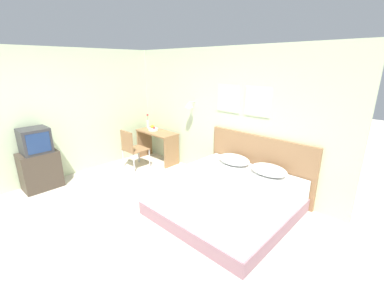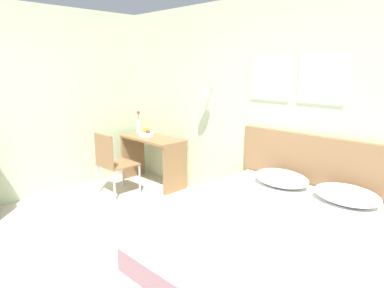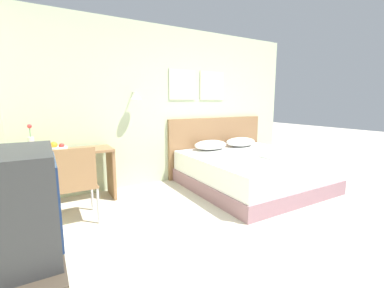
# 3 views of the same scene
# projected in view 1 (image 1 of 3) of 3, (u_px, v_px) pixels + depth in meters

# --- Properties ---
(ground_plane) EXTENTS (24.00, 24.00, 0.00)m
(ground_plane) POSITION_uv_depth(u_px,v_px,m) (101.00, 227.00, 3.84)
(ground_plane) COLOR beige
(wall_back) EXTENTS (5.35, 0.31, 2.65)m
(wall_back) POSITION_uv_depth(u_px,v_px,m) (215.00, 115.00, 5.28)
(wall_back) COLOR beige
(wall_back) RESTS_ON ground_plane
(wall_left) EXTENTS (0.06, 5.65, 2.65)m
(wall_left) POSITION_uv_depth(u_px,v_px,m) (24.00, 120.00, 4.83)
(wall_left) COLOR beige
(wall_left) RESTS_ON ground_plane
(bed) EXTENTS (1.97, 1.97, 0.55)m
(bed) POSITION_uv_depth(u_px,v_px,m) (225.00, 198.00, 4.14)
(bed) COLOR gray
(bed) RESTS_ON ground_plane
(headboard) EXTENTS (2.09, 0.06, 1.10)m
(headboard) POSITION_uv_depth(u_px,v_px,m) (259.00, 164.00, 4.76)
(headboard) COLOR #8E6642
(headboard) RESTS_ON ground_plane
(pillow_left) EXTENTS (0.62, 0.42, 0.17)m
(pillow_left) POSITION_uv_depth(u_px,v_px,m) (234.00, 160.00, 4.76)
(pillow_left) COLOR white
(pillow_left) RESTS_ON bed
(pillow_right) EXTENTS (0.62, 0.42, 0.17)m
(pillow_right) POSITION_uv_depth(u_px,v_px,m) (269.00, 170.00, 4.30)
(pillow_right) COLOR white
(pillow_right) RESTS_ON bed
(folded_towel_near_foot) EXTENTS (0.30, 0.28, 0.06)m
(folded_towel_near_foot) POSITION_uv_depth(u_px,v_px,m) (219.00, 189.00, 3.78)
(folded_towel_near_foot) COLOR white
(folded_towel_near_foot) RESTS_ON bed
(desk) EXTENTS (1.09, 0.48, 0.75)m
(desk) POSITION_uv_depth(u_px,v_px,m) (157.00, 141.00, 6.32)
(desk) COLOR #8E6642
(desk) RESTS_ON ground_plane
(desk_chair) EXTENTS (0.47, 0.47, 0.91)m
(desk_chair) POSITION_uv_depth(u_px,v_px,m) (131.00, 147.00, 5.83)
(desk_chair) COLOR #8E6642
(desk_chair) RESTS_ON ground_plane
(fruit_bowl) EXTENTS (0.24, 0.24, 0.13)m
(fruit_bowl) POSITION_uv_depth(u_px,v_px,m) (153.00, 129.00, 6.34)
(fruit_bowl) COLOR silver
(fruit_bowl) RESTS_ON desk
(flower_vase) EXTENTS (0.08, 0.08, 0.37)m
(flower_vase) POSITION_uv_depth(u_px,v_px,m) (148.00, 123.00, 6.55)
(flower_vase) COLOR silver
(flower_vase) RESTS_ON desk
(tv_stand) EXTENTS (0.47, 0.66, 0.73)m
(tv_stand) POSITION_uv_depth(u_px,v_px,m) (40.00, 170.00, 4.95)
(tv_stand) COLOR #3D3328
(tv_stand) RESTS_ON ground_plane
(television) EXTENTS (0.46, 0.48, 0.47)m
(television) POSITION_uv_depth(u_px,v_px,m) (35.00, 141.00, 4.77)
(television) COLOR #2D2D30
(television) RESTS_ON tv_stand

